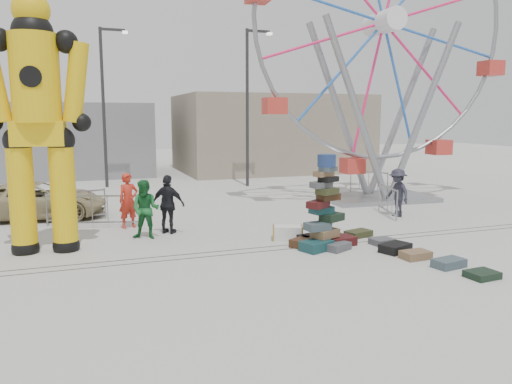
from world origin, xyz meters
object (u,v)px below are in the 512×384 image
object	(u,v)px
ferris_wheel	(383,46)
barricade_wheel_front	(388,201)
barricade_wheel_back	(369,182)
suitcase_tower	(324,221)
pedestrian_grey	(397,193)
barricade_dummy_c	(108,211)
crash_test_dummy	(38,115)
pedestrian_red	(128,201)
pedestrian_black	(168,204)
steamer_trunk	(288,233)
lamp_post_right	(249,99)
parked_suv	(37,200)
barricade_dummy_b	(77,207)
lamp_post_left	(105,99)
pedestrian_green	(146,209)

from	to	relation	value
ferris_wheel	barricade_wheel_front	size ratio (longest dim) A/B	6.62
barricade_wheel_front	barricade_wheel_back	bearing A→B (deg)	-8.66
suitcase_tower	barricade_wheel_back	distance (m)	10.24
pedestrian_grey	barricade_dummy_c	bearing A→B (deg)	-102.09
crash_test_dummy	ferris_wheel	xyz separation A→B (m)	(13.16, 4.29, 2.86)
pedestrian_red	pedestrian_black	distance (m)	1.66
pedestrian_grey	ferris_wheel	bearing A→B (deg)	154.63
steamer_trunk	barricade_wheel_front	size ratio (longest dim) A/B	0.44
steamer_trunk	pedestrian_grey	bearing A→B (deg)	41.64
barricade_wheel_front	pedestrian_black	size ratio (longest dim) A/B	1.09
lamp_post_right	pedestrian_grey	world-z (taller)	lamp_post_right
steamer_trunk	barricade_dummy_c	xyz separation A→B (m)	(-4.91, 3.48, 0.35)
crash_test_dummy	barricade_dummy_c	world-z (taller)	crash_test_dummy
barricade_wheel_back	parked_suv	bearing A→B (deg)	-111.44
barricade_wheel_front	parked_suv	xyz separation A→B (m)	(-12.11, 3.68, 0.11)
barricade_dummy_b	barricade_wheel_front	world-z (taller)	same
pedestrian_black	parked_suv	size ratio (longest dim) A/B	0.39
lamp_post_right	lamp_post_left	distance (m)	7.28
barricade_dummy_c	pedestrian_green	xyz separation A→B (m)	(0.99, -1.94, 0.33)
barricade_dummy_c	pedestrian_red	distance (m)	0.78
lamp_post_left	barricade_dummy_c	size ratio (longest dim) A/B	4.00
lamp_post_right	suitcase_tower	bearing A→B (deg)	-99.25
steamer_trunk	barricade_wheel_front	distance (m)	5.38
barricade_dummy_b	pedestrian_grey	size ratio (longest dim) A/B	1.15
barricade_dummy_b	barricade_wheel_front	size ratio (longest dim) A/B	1.00
barricade_dummy_b	pedestrian_red	distance (m)	2.20
ferris_wheel	barricade_dummy_b	world-z (taller)	ferris_wheel
crash_test_dummy	barricade_dummy_c	xyz separation A→B (m)	(1.75, 2.54, -3.10)
suitcase_tower	barricade_wheel_front	xyz separation A→B (m)	(4.27, 3.21, -0.17)
lamp_post_right	barricade_wheel_back	distance (m)	7.43
pedestrian_black	pedestrian_grey	xyz separation A→B (m)	(8.32, -0.06, -0.05)
barricade_wheel_back	parked_suv	distance (m)	14.32
lamp_post_right	pedestrian_red	size ratio (longest dim) A/B	4.44
suitcase_tower	barricade_wheel_back	xyz separation A→B (m)	(6.44, 7.96, -0.17)
lamp_post_right	pedestrian_black	size ratio (longest dim) A/B	4.36
steamer_trunk	crash_test_dummy	bearing A→B (deg)	-166.66
barricade_dummy_b	pedestrian_green	distance (m)	3.71
ferris_wheel	barricade_dummy_b	bearing A→B (deg)	-173.90
lamp_post_right	pedestrian_red	bearing A→B (deg)	-130.26
barricade_dummy_b	pedestrian_grey	bearing A→B (deg)	-32.94
ferris_wheel	barricade_wheel_back	size ratio (longest dim) A/B	6.62
barricade_wheel_back	pedestrian_grey	distance (m)	5.37
barricade_dummy_c	crash_test_dummy	bearing A→B (deg)	-108.86
lamp_post_right	steamer_trunk	size ratio (longest dim) A/B	9.12
suitcase_tower	ferris_wheel	size ratio (longest dim) A/B	0.20
lamp_post_left	barricade_dummy_b	xyz separation A→B (m)	(-1.53, -8.72, -3.93)
barricade_dummy_c	barricade_wheel_back	bearing A→B (deg)	31.62
crash_test_dummy	steamer_trunk	bearing A→B (deg)	-2.39
crash_test_dummy	steamer_trunk	world-z (taller)	crash_test_dummy
pedestrian_black	parked_suv	xyz separation A→B (m)	(-4.02, 3.87, -0.26)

